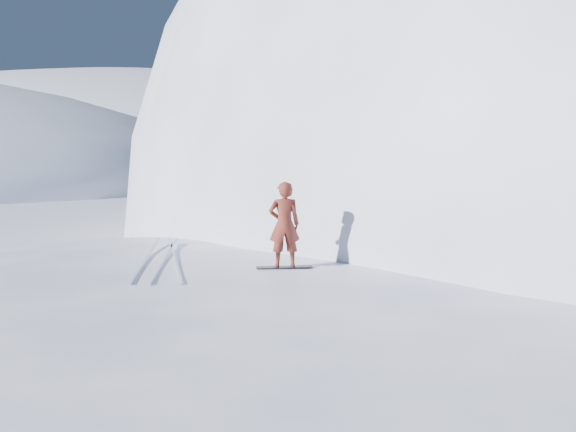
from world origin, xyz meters
name	(u,v)px	position (x,y,z in m)	size (l,w,h in m)	color
ground	(143,427)	(0.00, 0.00, 0.00)	(400.00, 400.00, 0.00)	white
near_ridge	(225,371)	(1.00, 3.00, 0.00)	(36.00, 28.00, 4.80)	white
peak_shoulder	(473,250)	(10.00, 20.00, 0.00)	(28.00, 24.00, 18.00)	white
far_ridge_c	(118,165)	(-40.00, 110.00, 0.00)	(140.00, 90.00, 36.00)	white
wind_bumps	(148,383)	(-0.56, 2.12, 0.00)	(16.00, 14.40, 1.00)	white
snowboard	(284,267)	(2.36, 3.49, 2.41)	(1.32, 0.25, 0.02)	black
snowboarder	(284,224)	(2.36, 3.49, 3.43)	(0.73, 0.48, 2.01)	maroon
board_tracks	(162,257)	(-0.86, 4.46, 2.42)	(2.24, 5.92, 0.04)	silver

